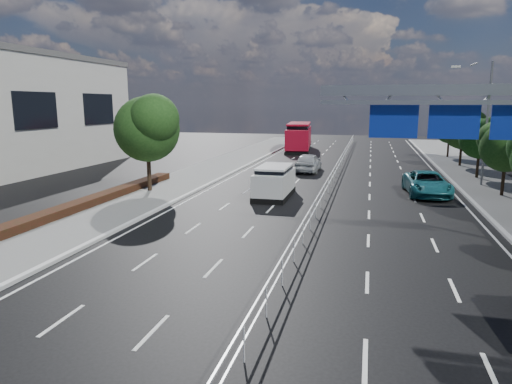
% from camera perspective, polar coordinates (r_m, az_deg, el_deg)
% --- Properties ---
extents(ground, '(160.00, 160.00, 0.00)m').
position_cam_1_polar(ground, '(12.26, -0.44, -18.60)').
color(ground, black).
rests_on(ground, ground).
extents(median_fence, '(0.05, 85.00, 1.02)m').
position_cam_1_polar(median_fence, '(33.39, 9.26, 1.34)').
color(median_fence, silver).
rests_on(median_fence, ground).
extents(overhead_gantry, '(10.24, 0.38, 7.45)m').
position_cam_1_polar(overhead_gantry, '(20.78, 25.64, 8.70)').
color(overhead_gantry, gray).
rests_on(overhead_gantry, ground).
extents(streetlight_far, '(2.78, 2.40, 9.00)m').
position_cam_1_polar(streetlight_far, '(37.16, 26.52, 8.57)').
color(streetlight_far, gray).
rests_on(streetlight_far, ground).
extents(near_tree_back, '(4.84, 4.51, 6.69)m').
position_cam_1_polar(near_tree_back, '(31.87, -13.40, 8.12)').
color(near_tree_back, black).
rests_on(near_tree_back, ground).
extents(far_tree_e, '(3.63, 3.38, 5.13)m').
position_cam_1_polar(far_tree_e, '(33.51, 28.96, 5.37)').
color(far_tree_e, black).
rests_on(far_tree_e, ground).
extents(far_tree_f, '(3.52, 3.28, 5.02)m').
position_cam_1_polar(far_tree_f, '(40.79, 26.31, 6.28)').
color(far_tree_f, black).
rests_on(far_tree_f, ground).
extents(far_tree_g, '(3.96, 3.69, 5.45)m').
position_cam_1_polar(far_tree_g, '(48.12, 24.50, 7.30)').
color(far_tree_g, black).
rests_on(far_tree_g, ground).
extents(far_tree_h, '(3.41, 3.18, 4.91)m').
position_cam_1_polar(far_tree_h, '(55.53, 23.11, 7.43)').
color(far_tree_h, black).
rests_on(far_tree_h, ground).
extents(white_minivan, '(2.07, 4.79, 2.08)m').
position_cam_1_polar(white_minivan, '(29.83, 2.31, 1.29)').
color(white_minivan, black).
rests_on(white_minivan, ground).
extents(red_bus, '(4.05, 12.21, 3.58)m').
position_cam_1_polar(red_bus, '(59.87, 5.40, 6.96)').
color(red_bus, black).
rests_on(red_bus, ground).
extents(near_car_silver, '(2.09, 4.99, 1.69)m').
position_cam_1_polar(near_car_silver, '(41.35, 6.57, 3.71)').
color(near_car_silver, '#A7ABAF').
rests_on(near_car_silver, ground).
extents(near_car_dark, '(1.83, 4.58, 1.48)m').
position_cam_1_polar(near_car_dark, '(73.99, 5.87, 6.85)').
color(near_car_dark, black).
rests_on(near_car_dark, ground).
extents(parked_car_teal, '(3.00, 5.82, 1.57)m').
position_cam_1_polar(parked_car_teal, '(32.63, 20.58, 1.01)').
color(parked_car_teal, '#165A65').
rests_on(parked_car_teal, ground).
extents(parked_car_dark, '(1.87, 4.55, 1.32)m').
position_cam_1_polar(parked_car_dark, '(33.12, 20.69, 0.92)').
color(parked_car_dark, black).
rests_on(parked_car_dark, ground).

